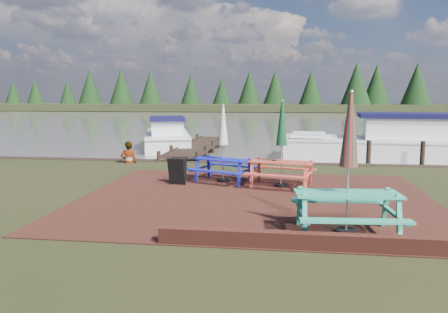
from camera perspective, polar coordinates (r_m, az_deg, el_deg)
ground at (r=10.33m, az=3.77°, el=-6.83°), size 120.00×120.00×0.00m
paving at (r=11.30m, az=4.13°, el=-5.49°), size 9.00×7.50×0.02m
brick_wall at (r=8.09m, az=18.14°, el=-10.37°), size 6.21×1.79×0.30m
water at (r=47.05m, az=6.92°, el=4.75°), size 120.00×60.00×0.02m
far_treeline at (r=75.97m, az=7.30°, el=8.45°), size 120.00×10.00×8.10m
picnic_table_teal at (r=8.55m, az=15.85°, el=-3.75°), size 2.08×1.88×2.71m
picnic_table_red at (r=12.66m, az=7.50°, el=-0.11°), size 2.11×1.97×2.48m
picnic_table_blue at (r=13.29m, az=-0.11°, el=0.16°), size 2.14×2.03×2.36m
chalkboard at (r=13.00m, az=-6.11°, el=-1.88°), size 0.53×0.55×0.81m
jetty at (r=21.80m, az=-3.36°, el=1.35°), size 1.76×9.08×1.00m
boat_jetty at (r=23.62m, az=-7.41°, el=2.42°), size 3.90×6.83×1.88m
boat_near at (r=20.26m, az=20.39°, el=1.38°), size 8.66×3.71×2.28m
person at (r=17.39m, az=-12.41°, el=1.93°), size 0.71×0.55×1.71m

